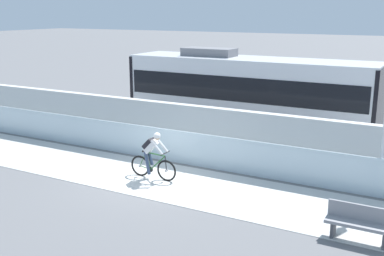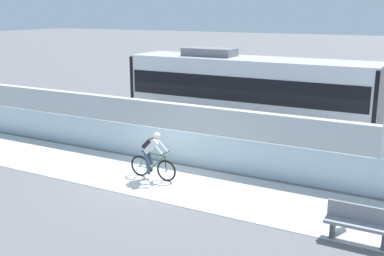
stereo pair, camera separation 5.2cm
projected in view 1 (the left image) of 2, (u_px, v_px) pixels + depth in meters
name	position (u px, v px, depth m)	size (l,w,h in m)	color
ground_plane	(152.00, 178.00, 15.86)	(200.00, 200.00, 0.00)	slate
bike_path_deck	(152.00, 178.00, 15.86)	(32.00, 3.20, 0.01)	beige
glass_parapet	(180.00, 147.00, 17.28)	(32.00, 0.05, 1.22)	silver
concrete_barrier_wall	(202.00, 129.00, 18.74)	(32.00, 0.36, 1.81)	silver
tram_rail_near	(228.00, 136.00, 21.07)	(32.00, 0.08, 0.01)	#595654
tram_rail_far	(241.00, 130.00, 22.30)	(32.00, 0.08, 0.01)	#595654
tram	(248.00, 93.00, 20.93)	(11.06, 2.54, 3.81)	silver
cyclist_on_bike	(153.00, 156.00, 15.64)	(1.77, 0.58, 1.61)	black
bench	(360.00, 223.00, 11.44)	(1.60, 0.45, 0.89)	gray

